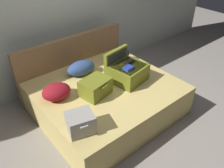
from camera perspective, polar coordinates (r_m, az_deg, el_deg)
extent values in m
plane|color=gray|center=(3.44, 2.92, -9.99)|extent=(12.00, 12.00, 0.00)
cube|color=#B7C1B2|center=(3.98, -13.42, 17.50)|extent=(8.00, 0.10, 2.60)
cube|color=tan|center=(3.51, -1.35, -3.65)|extent=(1.94, 1.73, 0.48)
cube|color=olive|center=(4.01, -9.49, 5.19)|extent=(1.98, 0.08, 0.94)
cube|color=olive|center=(3.42, 4.08, 2.72)|extent=(0.55, 0.50, 0.25)
cube|color=#28282D|center=(3.40, 4.11, 3.27)|extent=(0.48, 0.44, 0.18)
cube|color=#1E33A5|center=(3.27, 4.03, 3.92)|extent=(0.15, 0.12, 0.04)
cube|color=black|center=(3.42, 4.35, 5.54)|extent=(0.15, 0.09, 0.05)
cube|color=olive|center=(3.51, 0.97, 5.34)|extent=(0.49, 0.14, 0.43)
cube|color=#28282D|center=(3.49, 1.40, 5.16)|extent=(0.41, 0.08, 0.37)
cube|color=olive|center=(3.15, -4.09, -1.11)|extent=(0.44, 0.37, 0.20)
cube|color=#28282D|center=(3.13, -4.11, -0.67)|extent=(0.38, 0.32, 0.14)
cube|color=#99999E|center=(3.02, -4.53, -0.19)|extent=(0.10, 0.10, 0.04)
cube|color=olive|center=(3.08, -4.18, 0.69)|extent=(0.44, 0.37, 0.04)
cube|color=olive|center=(3.00, -1.87, -0.74)|extent=(0.12, 0.05, 0.02)
cube|color=gray|center=(2.65, -7.74, -9.82)|extent=(0.35, 0.33, 0.18)
cube|color=#28282D|center=(2.63, -7.78, -9.40)|extent=(0.31, 0.29, 0.12)
cube|color=#1E33A5|center=(2.55, -8.79, -9.00)|extent=(0.13, 0.12, 0.03)
cube|color=gray|center=(2.57, -7.94, -7.98)|extent=(0.35, 0.33, 0.05)
cube|color=gray|center=(2.49, -6.83, -10.55)|extent=(0.09, 0.05, 0.02)
ellipsoid|color=black|center=(3.86, 1.71, 6.83)|extent=(0.47, 0.30, 0.26)
torus|color=black|center=(3.78, 1.07, 7.47)|extent=(0.24, 0.05, 0.24)
torus|color=black|center=(3.87, 2.37, 8.12)|extent=(0.24, 0.05, 0.24)
ellipsoid|color=maroon|center=(3.16, -13.55, -1.84)|extent=(0.42, 0.36, 0.21)
ellipsoid|color=navy|center=(3.61, -7.66, 3.94)|extent=(0.48, 0.33, 0.22)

